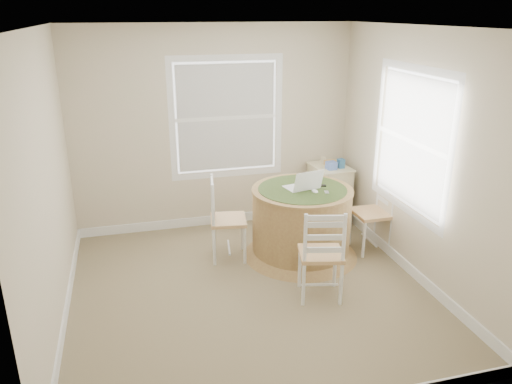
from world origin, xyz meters
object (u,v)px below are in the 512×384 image
object	(u,v)px
corner_chest	(329,194)
chair_right	(371,213)
chair_near	(321,253)
round_table	(301,220)
chair_left	(228,220)
laptop	(303,186)

from	to	relation	value
corner_chest	chair_right	bearing A→B (deg)	-86.23
chair_near	round_table	bearing A→B (deg)	-84.04
round_table	chair_near	bearing A→B (deg)	-83.97
chair_left	corner_chest	size ratio (longest dim) A/B	1.21
chair_near	corner_chest	size ratio (longest dim) A/B	1.21
chair_near	chair_right	world-z (taller)	same
round_table	corner_chest	world-z (taller)	round_table
round_table	corner_chest	distance (m)	1.11
chair_left	chair_right	size ratio (longest dim) A/B	1.00
round_table	laptop	size ratio (longest dim) A/B	3.18
round_table	corner_chest	size ratio (longest dim) A/B	1.70
chair_left	laptop	bearing A→B (deg)	-91.51
chair_near	chair_right	bearing A→B (deg)	-126.11
chair_left	chair_right	distance (m)	1.70
round_table	chair_right	world-z (taller)	chair_right
laptop	corner_chest	bearing A→B (deg)	-141.35
chair_near	chair_left	bearing A→B (deg)	-42.66
chair_left	chair_near	distance (m)	1.28
corner_chest	chair_near	bearing A→B (deg)	-120.35
round_table	chair_near	xyz separation A→B (m)	(-0.12, -0.90, 0.02)
chair_left	laptop	world-z (taller)	laptop
laptop	corner_chest	distance (m)	1.20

